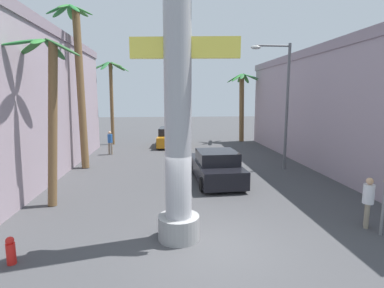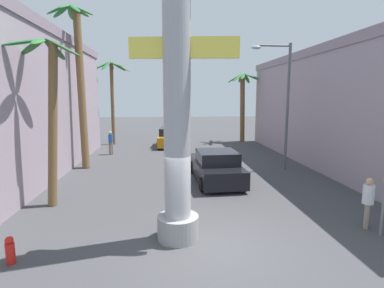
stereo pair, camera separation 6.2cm
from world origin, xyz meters
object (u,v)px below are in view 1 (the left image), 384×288
(palm_tree_mid_left, at_px, (79,75))
(fire_hydrant, at_px, (11,251))
(neon_sign_pole, at_px, (178,63))
(palm_tree_far_left, at_px, (111,87))
(street_lamp, at_px, (282,95))
(pedestrian_by_sign, at_px, (368,199))
(palm_tree_far_right, at_px, (242,100))
(palm_tree_near_left, at_px, (49,101))
(pedestrian_far_left, at_px, (110,141))
(car_far, at_px, (169,137))
(car_lead, at_px, (216,167))

(palm_tree_mid_left, xyz_separation_m, fire_hydrant, (0.97, -10.64, -4.99))
(neon_sign_pole, bearing_deg, palm_tree_far_left, 104.96)
(street_lamp, bearing_deg, pedestrian_by_sign, -91.01)
(palm_tree_mid_left, bearing_deg, palm_tree_far_right, 37.83)
(palm_tree_near_left, bearing_deg, pedestrian_by_sign, -16.44)
(palm_tree_far_left, relative_size, pedestrian_far_left, 4.20)
(palm_tree_far_right, bearing_deg, street_lamp, -93.31)
(palm_tree_far_right, distance_m, palm_tree_mid_left, 15.25)
(palm_tree_mid_left, bearing_deg, palm_tree_near_left, -84.71)
(pedestrian_by_sign, bearing_deg, car_far, 109.64)
(palm_tree_near_left, distance_m, pedestrian_far_left, 10.54)
(car_far, height_order, pedestrian_far_left, pedestrian_far_left)
(palm_tree_mid_left, distance_m, fire_hydrant, 11.79)
(palm_tree_far_left, xyz_separation_m, palm_tree_mid_left, (-0.31, -8.66, 0.37))
(palm_tree_far_right, distance_m, pedestrian_far_left, 12.70)
(palm_tree_far_left, bearing_deg, palm_tree_mid_left, -92.07)
(car_lead, distance_m, palm_tree_far_right, 14.17)
(car_far, height_order, palm_tree_near_left, palm_tree_near_left)
(palm_tree_far_left, distance_m, palm_tree_mid_left, 8.68)
(car_lead, relative_size, palm_tree_far_right, 0.78)
(pedestrian_by_sign, bearing_deg, palm_tree_mid_left, 139.93)
(palm_tree_mid_left, height_order, fire_hydrant, palm_tree_mid_left)
(pedestrian_by_sign, relative_size, fire_hydrant, 2.27)
(car_lead, relative_size, palm_tree_far_left, 0.68)
(street_lamp, xyz_separation_m, car_far, (-6.13, 9.00, -3.50))
(car_far, xyz_separation_m, palm_tree_mid_left, (-5.23, -7.36, 4.61))
(neon_sign_pole, bearing_deg, fire_hydrant, -167.02)
(street_lamp, bearing_deg, palm_tree_far_right, 86.69)
(street_lamp, bearing_deg, pedestrian_far_left, 152.52)
(palm_tree_far_left, bearing_deg, palm_tree_near_left, -88.96)
(car_far, relative_size, palm_tree_far_left, 0.69)
(car_lead, height_order, palm_tree_near_left, palm_tree_near_left)
(street_lamp, relative_size, pedestrian_by_sign, 4.30)
(pedestrian_by_sign, bearing_deg, palm_tree_far_right, 87.65)
(street_lamp, distance_m, pedestrian_by_sign, 8.47)
(car_far, bearing_deg, neon_sign_pole, -90.06)
(palm_tree_far_right, bearing_deg, pedestrian_far_left, -153.54)
(car_lead, distance_m, pedestrian_far_left, 9.86)
(palm_tree_far_left, height_order, pedestrian_by_sign, palm_tree_far_left)
(street_lamp, height_order, pedestrian_far_left, street_lamp)
(car_far, relative_size, palm_tree_far_right, 0.78)
(car_far, xyz_separation_m, pedestrian_far_left, (-4.31, -3.56, 0.26))
(pedestrian_by_sign, bearing_deg, palm_tree_near_left, 163.56)
(palm_tree_mid_left, bearing_deg, car_far, 54.62)
(palm_tree_near_left, xyz_separation_m, pedestrian_far_left, (0.33, 10.10, -2.99))
(palm_tree_mid_left, distance_m, palm_tree_near_left, 6.47)
(pedestrian_far_left, bearing_deg, street_lamp, -27.48)
(neon_sign_pole, height_order, palm_tree_mid_left, neon_sign_pole)
(neon_sign_pole, distance_m, palm_tree_mid_left, 10.98)
(neon_sign_pole, xyz_separation_m, palm_tree_far_left, (-4.90, 18.33, -0.06))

